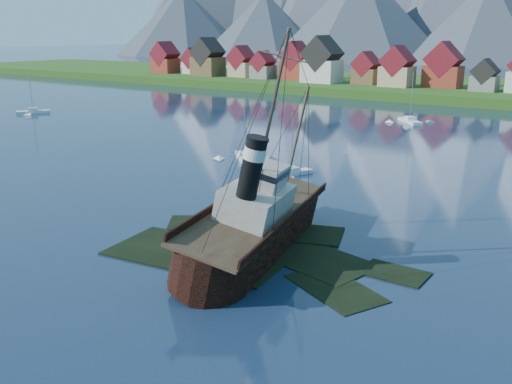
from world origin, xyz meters
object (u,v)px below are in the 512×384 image
Objects in this scene: sailboat_a at (245,158)px; sailboat_c at (410,122)px; tugboat_wreck at (259,219)px; sailboat_b at (33,112)px; sailboat_f at (292,173)px.

sailboat_a is 57.20m from sailboat_c.
sailboat_a is (-26.00, 33.00, -2.75)m from tugboat_wreck.
sailboat_b is 95.71m from sailboat_f.
sailboat_c reaches higher than sailboat_a.
sailboat_a is 0.88× the size of sailboat_b.
sailboat_a is 1.06× the size of sailboat_f.
sailboat_b reaches higher than sailboat_f.
tugboat_wreck is 2.75× the size of sailboat_a.
sailboat_f is (12.70, -4.87, 0.00)m from sailboat_a.
sailboat_b is 0.99× the size of sailboat_c.
tugboat_wreck reaches higher than sailboat_a.
tugboat_wreck reaches higher than sailboat_b.
sailboat_f is (-13.30, 28.13, -2.75)m from tugboat_wreck.
sailboat_a is 0.86× the size of sailboat_c.
sailboat_a is 13.60m from sailboat_f.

